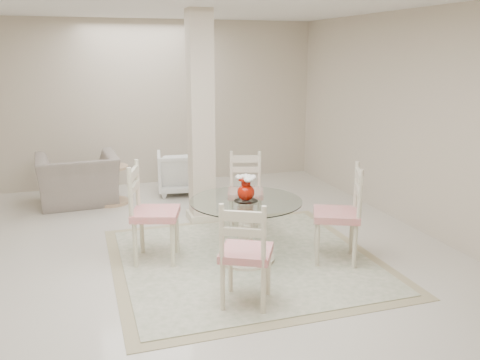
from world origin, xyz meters
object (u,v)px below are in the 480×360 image
object	(u,v)px
dining_table	(246,230)
dining_chair_east	(344,207)
red_vase	(246,187)
column	(201,119)
dining_chair_west	(148,205)
armchair_white	(181,172)
side_table	(110,186)
dining_chair_south	(245,247)
recliner_taupe	(78,180)
dining_chair_north	(245,186)

from	to	relation	value
dining_table	dining_chair_east	bearing A→B (deg)	-18.66
red_vase	column	bearing A→B (deg)	94.39
dining_table	dining_chair_west	bearing A→B (deg)	161.90
armchair_white	side_table	bearing A→B (deg)	22.08
side_table	dining_chair_south	bearing A→B (deg)	-76.03
armchair_white	red_vase	bearing A→B (deg)	100.94
dining_chair_east	red_vase	bearing A→B (deg)	-83.67
dining_chair_east	recliner_taupe	distance (m)	4.07
dining_table	dining_chair_east	world-z (taller)	dining_chair_east
dining_chair_east	dining_chair_south	world-z (taller)	dining_chair_east
column	armchair_white	world-z (taller)	column
red_vase	dining_chair_west	xyz separation A→B (m)	(-0.98, 0.32, -0.20)
column	side_table	bearing A→B (deg)	134.26
dining_chair_east	side_table	size ratio (longest dim) A/B	2.07
column	dining_chair_west	distance (m)	1.63
column	dining_chair_east	bearing A→B (deg)	-59.34
red_vase	side_table	xyz separation A→B (m)	(-1.23, 2.64, -0.56)
red_vase	dining_chair_north	world-z (taller)	dining_chair_north
dining_chair_east	dining_chair_south	size ratio (longest dim) A/B	1.08
red_vase	dining_chair_north	distance (m)	1.05
red_vase	dining_chair_west	bearing A→B (deg)	161.84
dining_chair_south	armchair_white	size ratio (longest dim) A/B	1.48
column	dining_chair_north	bearing A→B (deg)	-50.97
dining_table	dining_chair_south	size ratio (longest dim) A/B	1.09
recliner_taupe	column	bearing A→B (deg)	137.73
column	dining_table	xyz separation A→B (m)	(0.11, -1.50, -1.00)
dining_table	dining_chair_south	distance (m)	1.04
armchair_white	recliner_taupe	bearing A→B (deg)	14.18
dining_chair_east	dining_chair_south	distance (m)	1.45
dining_chair_west	side_table	distance (m)	2.36
dining_chair_west	dining_chair_north	bearing A→B (deg)	-45.95
dining_table	armchair_white	distance (m)	2.91
dining_table	red_vase	bearing A→B (deg)	-33.69
dining_table	recliner_taupe	xyz separation A→B (m)	(-1.67, 2.75, 0.02)
dining_chair_north	dining_chair_west	size ratio (longest dim) A/B	0.91
dining_chair_east	dining_chair_west	bearing A→B (deg)	-83.45
dining_chair_west	dining_chair_south	bearing A→B (deg)	-135.88
armchair_white	side_table	xyz separation A→B (m)	(-1.10, -0.27, -0.07)
side_table	recliner_taupe	bearing A→B (deg)	165.84
dining_chair_east	dining_chair_north	size ratio (longest dim) A/B	1.08
dining_table	side_table	distance (m)	2.91
column	dining_chair_north	distance (m)	1.04
dining_chair_east	dining_chair_north	bearing A→B (deg)	-128.33
recliner_taupe	dining_chair_south	bearing A→B (deg)	106.42
red_vase	side_table	world-z (taller)	red_vase
dining_chair_east	recliner_taupe	bearing A→B (deg)	-114.47
red_vase	armchair_white	xyz separation A→B (m)	(-0.13, 2.91, -0.49)
dining_chair_west	armchair_white	xyz separation A→B (m)	(0.85, 2.59, -0.29)
dining_chair_west	recliner_taupe	distance (m)	2.55
recliner_taupe	dining_chair_east	bearing A→B (deg)	127.17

